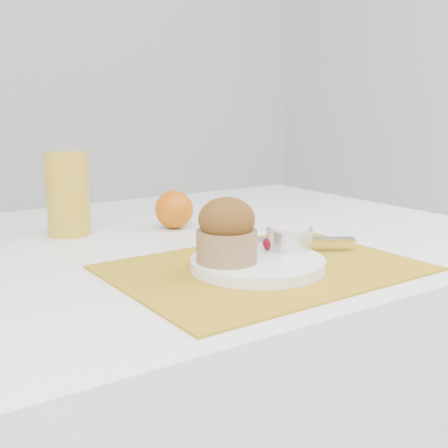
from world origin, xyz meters
TOP-DOWN VIEW (x-y plane):
  - placemat at (0.07, -0.17)m, footprint 0.40×0.30m
  - plate at (0.05, -0.17)m, footprint 0.22×0.22m
  - ramekin at (0.12, -0.16)m, footprint 0.08×0.08m
  - cream at (0.12, -0.16)m, footprint 0.06×0.06m
  - raspberry_near at (0.08, -0.11)m, footprint 0.02×0.02m
  - raspberry_far at (0.09, -0.15)m, footprint 0.02×0.02m
  - butter_knife at (0.14, -0.12)m, footprint 0.19×0.13m
  - orange at (0.09, 0.12)m, footprint 0.07×0.07m
  - juice_glass at (-0.08, 0.18)m, footprint 0.07×0.07m
  - muffin at (0.01, -0.16)m, footprint 0.09×0.09m

SIDE VIEW (x-z plane):
  - placemat at x=0.07m, z-range 0.75..0.75m
  - plate at x=0.05m, z-range 0.75..0.77m
  - butter_knife at x=0.14m, z-range 0.77..0.77m
  - raspberry_near at x=0.08m, z-range 0.77..0.79m
  - raspberry_far at x=0.09m, z-range 0.77..0.79m
  - ramekin at x=0.12m, z-range 0.77..0.80m
  - orange at x=0.09m, z-range 0.75..0.82m
  - cream at x=0.12m, z-range 0.79..0.80m
  - muffin at x=0.01m, z-range 0.77..0.85m
  - juice_glass at x=-0.08m, z-range 0.75..0.89m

